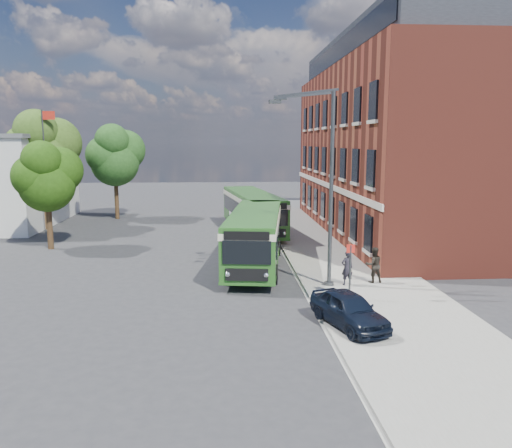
{
  "coord_description": "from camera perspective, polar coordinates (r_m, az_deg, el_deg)",
  "views": [
    {
      "loc": [
        0.31,
        -24.19,
        6.75
      ],
      "look_at": [
        2.14,
        3.25,
        2.2
      ],
      "focal_mm": 35.0,
      "sensor_mm": 36.0,
      "label": 1
    }
  ],
  "objects": [
    {
      "name": "tree_right",
      "position": [
        45.29,
        -15.79,
        7.6
      ],
      "size": [
        4.9,
        4.65,
        8.27
      ],
      "color": "#392515",
      "rests_on": "ground"
    },
    {
      "name": "parked_car",
      "position": [
        18.55,
        10.55,
        -9.55
      ],
      "size": [
        2.6,
        3.98,
        1.26
      ],
      "primitive_type": "imported",
      "rotation": [
        0.0,
        0.0,
        0.33
      ],
      "color": "black",
      "rests_on": "pavement"
    },
    {
      "name": "ground",
      "position": [
        25.12,
        -4.41,
        -6.22
      ],
      "size": [
        120.0,
        120.0,
        0.0
      ],
      "primitive_type": "plane",
      "color": "#2C2C2F",
      "rests_on": "ground"
    },
    {
      "name": "pavement",
      "position": [
        33.55,
        7.77,
        -2.17
      ],
      "size": [
        6.0,
        48.0,
        0.15
      ],
      "primitive_type": "cube",
      "color": "gray",
      "rests_on": "ground"
    },
    {
      "name": "kerb_line",
      "position": [
        33.09,
        2.58,
        -2.38
      ],
      "size": [
        0.12,
        48.0,
        0.01
      ],
      "primitive_type": "cube",
      "color": "beige",
      "rests_on": "ground"
    },
    {
      "name": "bus_front",
      "position": [
        27.16,
        -0.08,
        -1.04
      ],
      "size": [
        3.99,
        11.12,
        3.02
      ],
      "color": "#285E1F",
      "rests_on": "ground"
    },
    {
      "name": "pedestrian_a",
      "position": [
        23.62,
        10.38,
        -4.95
      ],
      "size": [
        0.68,
        0.53,
        1.63
      ],
      "primitive_type": "imported",
      "rotation": [
        0.0,
        0.0,
        3.41
      ],
      "color": "black",
      "rests_on": "pavement"
    },
    {
      "name": "flagpole",
      "position": [
        39.36,
        -22.86,
        6.03
      ],
      "size": [
        0.95,
        0.1,
        9.0
      ],
      "color": "#393C3E",
      "rests_on": "ground"
    },
    {
      "name": "tree_mid",
      "position": [
        41.59,
        -23.27,
        7.88
      ],
      "size": [
        5.41,
        5.14,
        9.13
      ],
      "color": "#392515",
      "rests_on": "ground"
    },
    {
      "name": "tree_left",
      "position": [
        33.71,
        -22.79,
        5.07
      ],
      "size": [
        4.05,
        3.85,
        6.84
      ],
      "color": "#392515",
      "rests_on": "ground"
    },
    {
      "name": "bus_stop_sign",
      "position": [
        21.34,
        10.7,
        -5.0
      ],
      "size": [
        0.35,
        0.08,
        2.52
      ],
      "color": "#393C3E",
      "rests_on": "ground"
    },
    {
      "name": "pedestrian_b",
      "position": [
        24.29,
        13.3,
        -4.56
      ],
      "size": [
        0.87,
        0.7,
        1.7
      ],
      "primitive_type": "imported",
      "rotation": [
        0.0,
        0.0,
        3.21
      ],
      "color": "black",
      "rests_on": "pavement"
    },
    {
      "name": "street_lamp",
      "position": [
        22.74,
        7.71,
        4.36
      ],
      "size": [
        2.96,
        2.38,
        9.0
      ],
      "color": "#393C3E",
      "rests_on": "ground"
    },
    {
      "name": "bus_rear",
      "position": [
        37.12,
        -0.4,
        1.78
      ],
      "size": [
        4.28,
        11.69,
        3.02
      ],
      "color": "#24571B",
      "rests_on": "ground"
    },
    {
      "name": "brick_office",
      "position": [
        38.69,
        17.13,
        9.31
      ],
      "size": [
        12.1,
        26.0,
        14.2
      ],
      "color": "maroon",
      "rests_on": "ground"
    }
  ]
}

